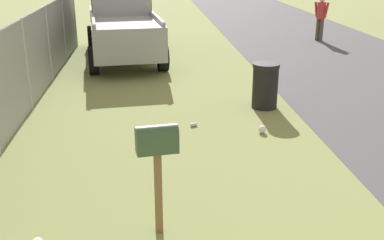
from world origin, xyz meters
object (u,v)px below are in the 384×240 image
(mailbox, at_px, (157,148))
(pedestrian, at_px, (321,15))
(pickup_truck, at_px, (122,21))
(trash_bin, at_px, (265,86))

(mailbox, bearing_deg, pedestrian, -35.94)
(pedestrian, bearing_deg, pickup_truck, -27.73)
(trash_bin, bearing_deg, mailbox, 152.27)
(mailbox, height_order, pedestrian, pedestrian)
(mailbox, distance_m, pickup_truck, 9.89)
(pickup_truck, bearing_deg, mailbox, 178.12)
(pickup_truck, relative_size, pedestrian, 3.57)
(mailbox, xyz_separation_m, pickup_truck, (9.86, 0.84, 0.04))
(trash_bin, height_order, pedestrian, pedestrian)
(mailbox, relative_size, pedestrian, 0.83)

